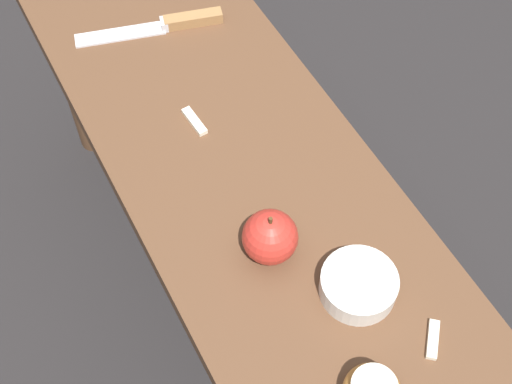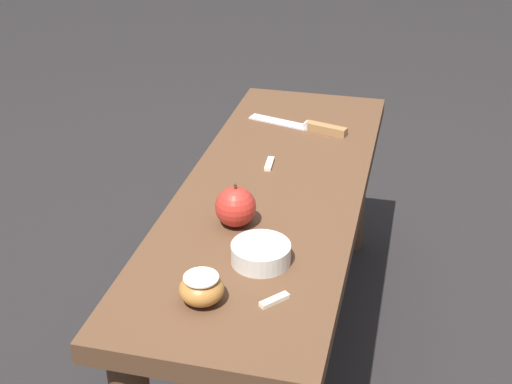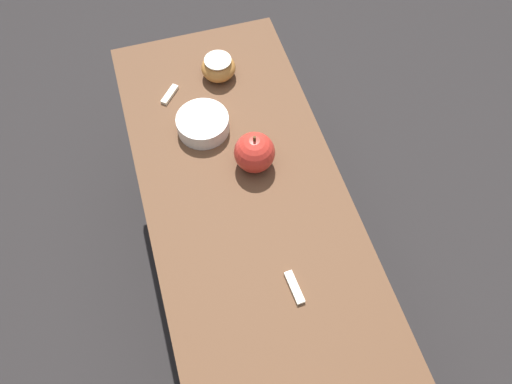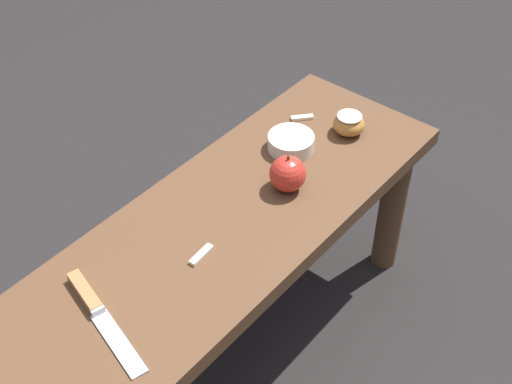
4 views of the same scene
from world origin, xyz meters
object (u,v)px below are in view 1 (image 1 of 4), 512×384
wooden_bench (239,188)px  knife (172,24)px  bowl (358,285)px  apple_whole (270,237)px

wooden_bench → knife: 0.33m
knife → bowl: (0.60, 0.01, 0.01)m
apple_whole → wooden_bench: bearing=167.7°
knife → apple_whole: size_ratio=2.93×
knife → bowl: bowl is taller
knife → apple_whole: 0.49m
apple_whole → bowl: bearing=34.2°
wooden_bench → apple_whole: (0.17, -0.04, 0.13)m
apple_whole → bowl: size_ratio=0.84×
knife → bowl: 0.60m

